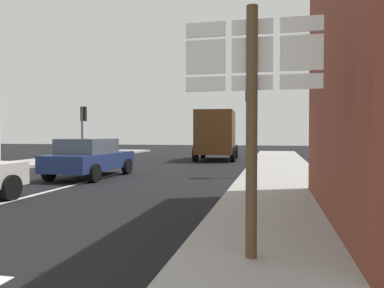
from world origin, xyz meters
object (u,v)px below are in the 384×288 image
object	(u,v)px
traffic_light_near_right	(249,104)
traffic_light_far_left	(83,121)
delivery_truck	(217,134)
route_sign_post	(252,105)
sedan_far	(90,157)

from	to	relation	value
traffic_light_near_right	traffic_light_far_left	bearing A→B (deg)	146.46
delivery_truck	traffic_light_near_right	distance (m)	9.37
delivery_truck	traffic_light_near_right	size ratio (longest dim) A/B	1.35
delivery_truck	traffic_light_far_left	bearing A→B (deg)	-167.59
delivery_truck	traffic_light_far_left	size ratio (longest dim) A/B	1.52
delivery_truck	route_sign_post	world-z (taller)	route_sign_post
sedan_far	route_sign_post	bearing A→B (deg)	-52.04
sedan_far	traffic_light_near_right	xyz separation A→B (m)	(5.88, 1.35, 2.03)
sedan_far	traffic_light_near_right	distance (m)	6.36
traffic_light_near_right	sedan_far	bearing A→B (deg)	-167.02
sedan_far	traffic_light_near_right	bearing A→B (deg)	12.98
sedan_far	traffic_light_far_left	distance (m)	9.95
delivery_truck	route_sign_post	size ratio (longest dim) A/B	1.59
route_sign_post	traffic_light_far_left	xyz separation A→B (m)	(-11.42, 16.86, 0.48)
sedan_far	delivery_truck	bearing A→B (deg)	72.37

